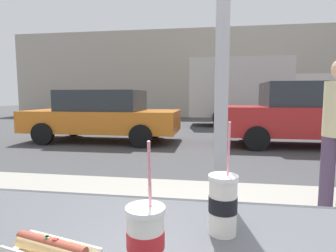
# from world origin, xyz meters

# --- Properties ---
(ground_plane) EXTENTS (60.00, 60.00, 0.00)m
(ground_plane) POSITION_xyz_m (0.00, 8.00, 0.00)
(ground_plane) COLOR #424244
(sidewalk_strip) EXTENTS (16.00, 2.80, 0.15)m
(sidewalk_strip) POSITION_xyz_m (0.00, 1.60, 0.08)
(sidewalk_strip) COLOR #9E998E
(sidewalk_strip) RESTS_ON ground
(building_facade_far) EXTENTS (28.00, 1.20, 5.82)m
(building_facade_far) POSITION_xyz_m (0.00, 18.12, 2.91)
(building_facade_far) COLOR #A89E8E
(building_facade_far) RESTS_ON ground
(soda_cup_left) EXTENTS (0.09, 0.09, 0.31)m
(soda_cup_left) POSITION_xyz_m (-0.18, -0.42, 1.08)
(soda_cup_left) COLOR silver
(soda_cup_left) RESTS_ON window_counter
(soda_cup_right) EXTENTS (0.09, 0.09, 0.33)m
(soda_cup_right) POSITION_xyz_m (0.00, -0.22, 1.09)
(soda_cup_right) COLOR silver
(soda_cup_right) RESTS_ON window_counter
(hotdog_tray_near) EXTENTS (0.26, 0.15, 0.05)m
(hotdog_tray_near) POSITION_xyz_m (-0.43, -0.41, 1.02)
(hotdog_tray_near) COLOR silver
(hotdog_tray_near) RESTS_ON window_counter
(parked_car_orange) EXTENTS (4.68, 2.06, 1.58)m
(parked_car_orange) POSITION_xyz_m (-3.34, 7.16, 0.82)
(parked_car_orange) COLOR orange
(parked_car_orange) RESTS_ON ground
(parked_car_red) EXTENTS (4.55, 1.97, 1.78)m
(parked_car_red) POSITION_xyz_m (2.59, 7.16, 0.90)
(parked_car_red) COLOR red
(parked_car_red) RESTS_ON ground
(box_truck) EXTENTS (6.22, 2.44, 3.11)m
(box_truck) POSITION_xyz_m (1.95, 12.51, 1.67)
(box_truck) COLOR beige
(box_truck) RESTS_ON ground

